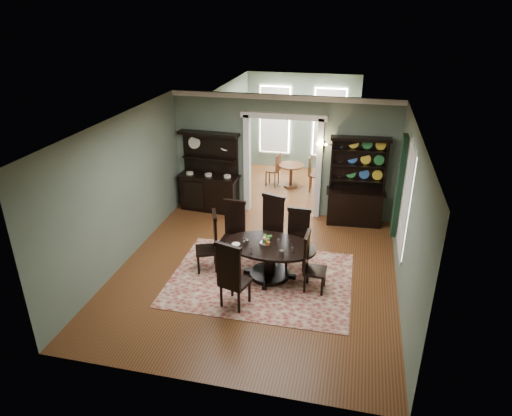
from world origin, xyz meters
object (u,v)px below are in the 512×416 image
(dining_table, at_px, (270,255))
(parlor_table, at_px, (291,172))
(sideboard, at_px, (210,183))
(welsh_dresser, at_px, (356,193))

(dining_table, height_order, parlor_table, dining_table)
(sideboard, bearing_deg, parlor_table, 52.34)
(welsh_dresser, bearing_deg, sideboard, 175.98)
(parlor_table, bearing_deg, sideboard, -131.85)
(welsh_dresser, xyz_separation_m, parlor_table, (-1.87, 2.01, -0.34))
(dining_table, xyz_separation_m, sideboard, (-2.14, 2.82, 0.22))
(dining_table, xyz_separation_m, welsh_dresser, (1.53, 2.82, 0.29))
(dining_table, bearing_deg, sideboard, 130.71)
(sideboard, bearing_deg, dining_table, -48.58)
(sideboard, xyz_separation_m, welsh_dresser, (3.67, 0.00, 0.07))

